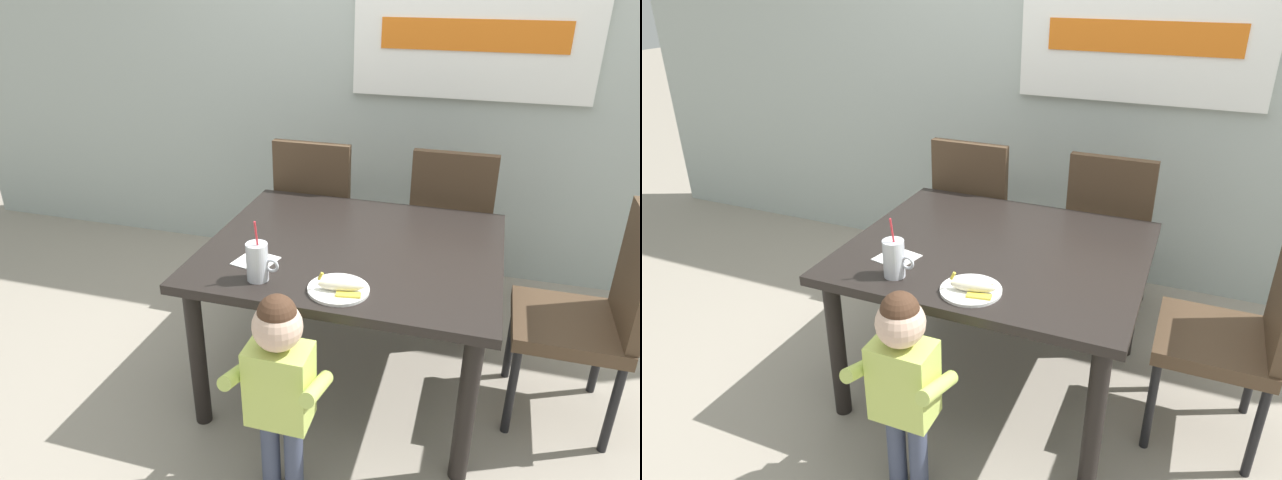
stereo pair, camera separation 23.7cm
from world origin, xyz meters
The scene contains 11 objects.
ground_plane centered at (0.00, 0.00, 0.00)m, with size 24.00×24.00×0.00m, color #9E9384.
back_wall centered at (0.01, 1.31, 1.45)m, with size 6.40×0.17×2.90m.
dining_table centered at (0.00, 0.00, 0.61)m, with size 1.24×1.08×0.70m.
dining_chair_left centered at (-0.38, 0.72, 0.54)m, with size 0.44×0.44×0.96m.
dining_chair_right centered at (0.36, 0.76, 0.54)m, with size 0.44×0.45×0.96m.
dining_chair_far centered at (0.99, 0.03, 0.54)m, with size 0.44×0.44×0.96m.
toddler_standing centered at (-0.09, -0.70, 0.53)m, with size 0.33×0.24×0.84m.
milk_cup centered at (-0.28, -0.39, 0.77)m, with size 0.13×0.08×0.25m.
snack_plate centered at (0.04, -0.39, 0.71)m, with size 0.23×0.23×0.01m, color white.
peeled_banana centered at (0.05, -0.40, 0.73)m, with size 0.17×0.12×0.07m.
paper_napkin centered at (-0.35, -0.25, 0.70)m, with size 0.15×0.15×0.00m, color white.
Camera 1 is at (0.49, -2.16, 1.78)m, focal length 32.25 mm.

